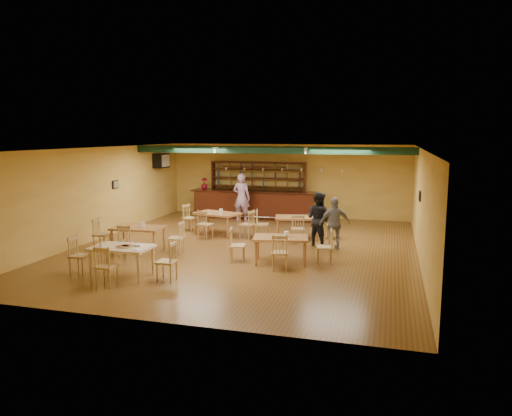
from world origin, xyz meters
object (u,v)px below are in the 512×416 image
(patron_bar, at_px, (242,197))
(patron_right_a, at_px, (318,219))
(dining_table_a, at_px, (218,223))
(dining_table_b, at_px, (298,228))
(near_table, at_px, (122,262))
(bar_counter, at_px, (254,205))
(dining_table_d, at_px, (281,250))
(dining_table_c, at_px, (138,239))

(patron_bar, distance_m, patron_right_a, 4.85)
(dining_table_a, relative_size, patron_bar, 0.79)
(dining_table_b, relative_size, near_table, 1.03)
(near_table, xyz_separation_m, patron_bar, (0.53, 7.97, 0.57))
(dining_table_a, distance_m, near_table, 5.41)
(bar_counter, xyz_separation_m, near_table, (-0.80, -8.80, -0.19))
(dining_table_a, relative_size, patron_right_a, 0.90)
(near_table, relative_size, patron_right_a, 0.85)
(dining_table_a, bearing_deg, dining_table_b, 16.57)
(dining_table_d, height_order, patron_right_a, patron_right_a)
(dining_table_d, distance_m, patron_bar, 6.40)
(dining_table_a, height_order, dining_table_b, dining_table_a)
(bar_counter, relative_size, patron_right_a, 3.13)
(dining_table_c, distance_m, patron_right_a, 5.46)
(bar_counter, relative_size, dining_table_b, 3.58)
(dining_table_c, bearing_deg, dining_table_a, 61.61)
(dining_table_d, bearing_deg, patron_right_a, 63.43)
(bar_counter, distance_m, dining_table_d, 7.02)
(bar_counter, height_order, patron_bar, patron_bar)
(near_table, height_order, patron_right_a, patron_right_a)
(bar_counter, height_order, patron_right_a, patron_right_a)
(near_table, bearing_deg, dining_table_c, 109.08)
(bar_counter, xyz_separation_m, dining_table_b, (2.45, -3.35, -0.20))
(bar_counter, bearing_deg, dining_table_d, -68.27)
(dining_table_a, xyz_separation_m, dining_table_c, (-1.38, -2.96, -0.01))
(dining_table_a, distance_m, dining_table_c, 3.27)
(dining_table_b, bearing_deg, dining_table_d, -99.02)
(dining_table_b, relative_size, patron_bar, 0.77)
(patron_right_a, bearing_deg, dining_table_a, 13.85)
(dining_table_b, height_order, near_table, near_table)
(dining_table_d, relative_size, patron_right_a, 0.86)
(bar_counter, bearing_deg, dining_table_a, -95.55)
(dining_table_a, height_order, dining_table_d, dining_table_a)
(dining_table_b, height_order, patron_right_a, patron_right_a)
(dining_table_c, bearing_deg, near_table, -72.70)
(dining_table_b, distance_m, near_table, 6.34)
(dining_table_d, relative_size, patron_bar, 0.76)
(dining_table_c, relative_size, patron_right_a, 0.88)
(near_table, bearing_deg, dining_table_d, 32.33)
(dining_table_b, xyz_separation_m, patron_right_a, (0.80, -0.80, 0.47))
(near_table, distance_m, patron_bar, 8.01)
(dining_table_b, height_order, patron_bar, patron_bar)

